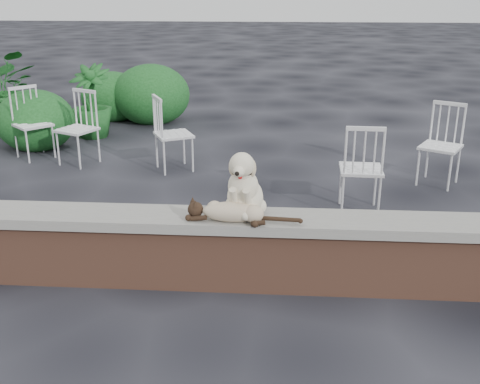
# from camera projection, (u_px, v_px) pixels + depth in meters

# --- Properties ---
(ground) EXTENTS (60.00, 60.00, 0.00)m
(ground) POSITION_uv_depth(u_px,v_px,m) (190.00, 282.00, 4.60)
(ground) COLOR black
(ground) RESTS_ON ground
(brick_wall) EXTENTS (6.00, 0.30, 0.50)m
(brick_wall) POSITION_uv_depth(u_px,v_px,m) (189.00, 254.00, 4.51)
(brick_wall) COLOR brown
(brick_wall) RESTS_ON ground
(capstone) EXTENTS (6.20, 0.40, 0.08)m
(capstone) POSITION_uv_depth(u_px,v_px,m) (188.00, 219.00, 4.41)
(capstone) COLOR slate
(capstone) RESTS_ON brick_wall
(dog) EXTENTS (0.42, 0.50, 0.53)m
(dog) POSITION_uv_depth(u_px,v_px,m) (245.00, 181.00, 4.32)
(dog) COLOR beige
(dog) RESTS_ON capstone
(cat) EXTENTS (1.04, 0.41, 0.17)m
(cat) POSITION_uv_depth(u_px,v_px,m) (233.00, 211.00, 4.25)
(cat) COLOR tan
(cat) RESTS_ON capstone
(chair_e) EXTENTS (0.75, 0.75, 0.94)m
(chair_e) POSITION_uv_depth(u_px,v_px,m) (174.00, 133.00, 7.16)
(chair_e) COLOR white
(chair_e) RESTS_ON ground
(chair_c) EXTENTS (0.58, 0.58, 0.94)m
(chair_c) POSITION_uv_depth(u_px,v_px,m) (361.00, 168.00, 5.86)
(chair_c) COLOR white
(chair_c) RESTS_ON ground
(chair_d) EXTENTS (0.76, 0.76, 0.94)m
(chair_d) POSITION_uv_depth(u_px,v_px,m) (441.00, 145.00, 6.65)
(chair_d) COLOR white
(chair_d) RESTS_ON ground
(chair_a) EXTENTS (0.79, 0.79, 0.94)m
(chair_a) POSITION_uv_depth(u_px,v_px,m) (33.00, 123.00, 7.66)
(chair_a) COLOR white
(chair_a) RESTS_ON ground
(chair_b) EXTENTS (0.75, 0.75, 0.94)m
(chair_b) POSITION_uv_depth(u_px,v_px,m) (77.00, 128.00, 7.40)
(chair_b) COLOR white
(chair_b) RESTS_ON ground
(potted_plant_a) EXTENTS (1.17, 1.03, 1.26)m
(potted_plant_a) POSITION_uv_depth(u_px,v_px,m) (6.00, 88.00, 9.22)
(potted_plant_a) COLOR #134518
(potted_plant_a) RESTS_ON ground
(potted_plant_b) EXTENTS (0.71, 0.71, 1.09)m
(potted_plant_b) POSITION_uv_depth(u_px,v_px,m) (91.00, 101.00, 8.66)
(potted_plant_b) COLOR #134518
(potted_plant_b) RESTS_ON ground
(shrubbery) EXTENTS (2.48, 2.85, 1.01)m
(shrubbery) POSITION_uv_depth(u_px,v_px,m) (111.00, 102.00, 9.25)
(shrubbery) COLOR #134518
(shrubbery) RESTS_ON ground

